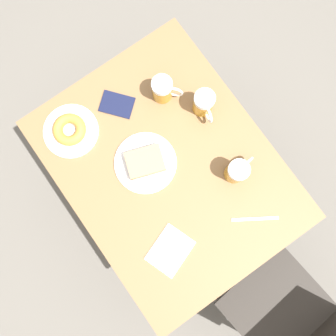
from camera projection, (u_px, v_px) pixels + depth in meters
name	position (u px, v px, depth m)	size (l,w,h in m)	color
ground_plane	(168.00, 187.00, 2.15)	(8.00, 8.00, 0.00)	#666059
table	(168.00, 171.00, 1.48)	(0.76, 0.98, 0.73)	olive
chair	(301.00, 331.00, 1.54)	(0.44, 0.44, 0.86)	#2D2823
plate_with_cake	(145.00, 162.00, 1.40)	(0.24, 0.24, 0.05)	silver
plate_with_donut	(70.00, 130.00, 1.42)	(0.21, 0.21, 0.05)	silver
beer_mug_left	(237.00, 171.00, 1.36)	(0.12, 0.08, 0.12)	#C68C23
beer_mug_center	(163.00, 89.00, 1.40)	(0.10, 0.10, 0.12)	#C68C23
beer_mug_right	(204.00, 104.00, 1.39)	(0.08, 0.12, 0.12)	#C68C23
napkin_folded	(170.00, 251.00, 1.37)	(0.19, 0.17, 0.00)	white
fork	(255.00, 219.00, 1.39)	(0.15, 0.10, 0.00)	silver
passport_near_edge	(117.00, 104.00, 1.45)	(0.15, 0.15, 0.01)	#141938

